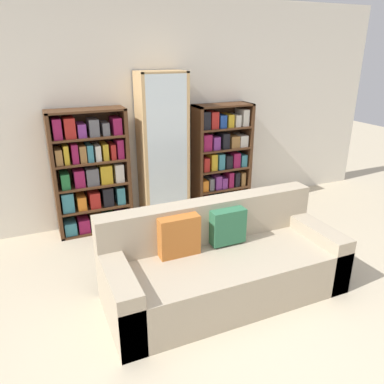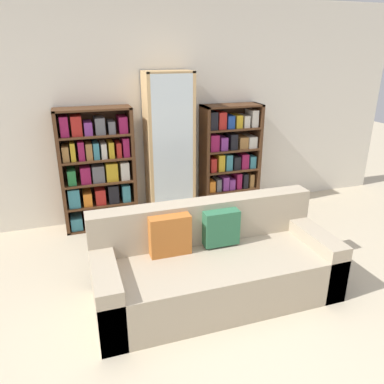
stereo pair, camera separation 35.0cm
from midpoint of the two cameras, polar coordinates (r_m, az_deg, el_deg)
ground_plane at (r=3.11m, az=7.23°, el=-21.81°), size 16.00×16.00×0.00m
wall_back at (r=4.82m, az=-8.69°, el=11.73°), size 6.87×0.06×2.70m
couch at (r=3.42m, az=1.68°, el=-11.09°), size 2.12×0.86×0.81m
bookshelf_left at (r=4.62m, az=-17.24°, el=2.59°), size 0.88×0.32×1.48m
display_cabinet at (r=4.72m, az=-6.63°, el=6.39°), size 0.58×0.36×1.87m
bookshelf_right at (r=5.09m, az=2.51°, el=4.95°), size 0.78×0.32×1.44m
wine_bottle at (r=4.65m, az=1.88°, el=-4.05°), size 0.08×0.08×0.34m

